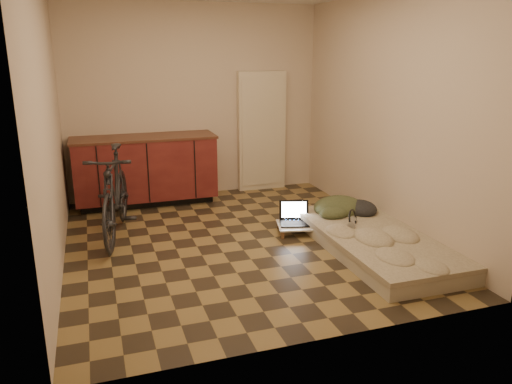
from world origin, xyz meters
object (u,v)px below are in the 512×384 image
object	(u,v)px
bicycle	(115,189)
lap_desk	(304,225)
futon	(376,241)
laptop	(295,218)

from	to	relation	value
bicycle	lap_desk	distance (m)	2.12
futon	laptop	size ratio (longest dim) A/B	5.23
lap_desk	laptop	bearing A→B (deg)	147.87
bicycle	lap_desk	world-z (taller)	bicycle
laptop	futon	bearing A→B (deg)	-36.56
bicycle	laptop	world-z (taller)	bicycle
lap_desk	laptop	size ratio (longest dim) A/B	1.66
futon	lap_desk	bearing A→B (deg)	126.69
bicycle	futon	world-z (taller)	bicycle
bicycle	lap_desk	bearing A→B (deg)	-4.12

